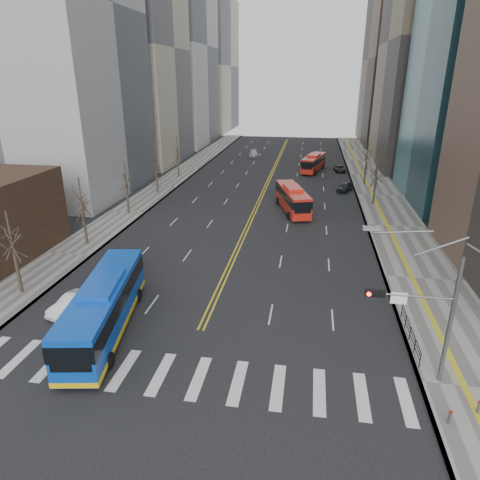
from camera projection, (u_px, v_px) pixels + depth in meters
name	position (u px, v px, depth m)	size (l,w,h in m)	color
ground	(180.00, 376.00, 25.66)	(220.00, 220.00, 0.00)	black
sidewalk_right	(379.00, 195.00, 64.41)	(7.00, 130.00, 0.15)	slate
sidewalk_left	(163.00, 186.00, 69.61)	(5.00, 130.00, 0.15)	slate
crosswalk	(180.00, 376.00, 25.65)	(26.70, 4.00, 0.01)	silver
centerline	(270.00, 177.00, 76.32)	(0.55, 100.00, 0.01)	gold
office_towers	(281.00, 36.00, 80.18)	(83.00, 134.00, 58.00)	#9C9D9F
signal_mast	(425.00, 307.00, 23.65)	(5.37, 0.37, 9.39)	slate
pedestrian_railing	(410.00, 331.00, 28.70)	(0.06, 6.06, 1.02)	black
bollards	(472.00, 402.00, 22.82)	(2.87, 3.17, 0.78)	slate
street_trees	(202.00, 172.00, 56.84)	(35.20, 47.20, 7.60)	black
blue_bus	(104.00, 305.00, 29.63)	(5.03, 13.41, 3.79)	blue
red_bus_near	(293.00, 198.00, 56.30)	(5.33, 10.90, 3.39)	red
red_bus_far	(314.00, 162.00, 80.41)	(4.67, 10.39, 3.24)	red
car_white	(72.00, 303.00, 32.51)	(1.43, 4.10, 1.35)	white
car_dark_mid	(345.00, 187.00, 66.67)	(1.62, 4.02, 1.37)	black
car_silver	(253.00, 153.00, 95.63)	(1.97, 4.84, 1.40)	#A3A2A8
car_dark_far	(340.00, 169.00, 80.63)	(1.88, 4.07, 1.13)	black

